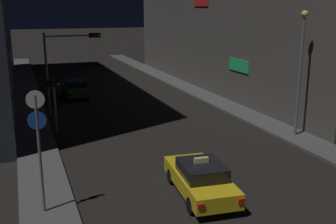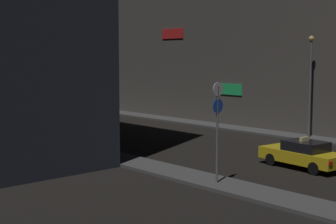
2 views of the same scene
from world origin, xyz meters
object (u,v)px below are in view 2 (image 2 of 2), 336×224
object	(u,v)px
sign_pole_left	(217,122)
street_lamp_near_block	(310,77)
taxi	(303,154)
far_car	(63,120)
traffic_light_overhead	(87,81)
traffic_light_left_kerb	(112,112)

from	to	relation	value
sign_pole_left	street_lamp_near_block	xyz separation A→B (m)	(14.28, 4.35, 1.46)
taxi	sign_pole_left	world-z (taller)	sign_pole_left
far_car	street_lamp_near_block	bearing A→B (deg)	-56.53
sign_pole_left	far_car	bearing A→B (deg)	78.88
traffic_light_overhead	traffic_light_left_kerb	world-z (taller)	traffic_light_overhead
taxi	sign_pole_left	xyz separation A→B (m)	(-5.93, 0.55, 2.13)
traffic_light_left_kerb	far_car	bearing A→B (deg)	76.00
traffic_light_left_kerb	sign_pole_left	world-z (taller)	sign_pole_left
traffic_light_overhead	traffic_light_left_kerb	distance (m)	5.34
far_car	traffic_light_overhead	bearing A→B (deg)	-102.10
taxi	sign_pole_left	bearing A→B (deg)	174.69
taxi	far_car	distance (m)	20.65
far_car	traffic_light_overhead	world-z (taller)	traffic_light_overhead
traffic_light_overhead	taxi	bearing A→B (deg)	-78.35
taxi	street_lamp_near_block	distance (m)	10.32
traffic_light_overhead	sign_pole_left	bearing A→B (deg)	-100.77
far_car	traffic_light_left_kerb	bearing A→B (deg)	-104.00
traffic_light_overhead	traffic_light_left_kerb	xyz separation A→B (m)	(-1.40, -4.87, -1.67)
traffic_light_overhead	street_lamp_near_block	distance (m)	15.45
traffic_light_overhead	traffic_light_left_kerb	size ratio (longest dim) A/B	1.73
traffic_light_left_kerb	traffic_light_overhead	bearing A→B (deg)	73.95
street_lamp_near_block	far_car	bearing A→B (deg)	123.47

